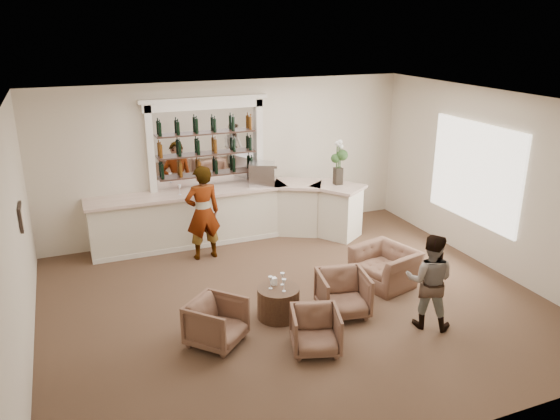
{
  "coord_description": "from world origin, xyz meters",
  "views": [
    {
      "loc": [
        -3.25,
        -7.42,
        4.44
      ],
      "look_at": [
        0.12,
        0.9,
        1.32
      ],
      "focal_mm": 35.0,
      "sensor_mm": 36.0,
      "label": 1
    }
  ],
  "objects_px": {
    "cocktail_table": "(278,302)",
    "armchair_left": "(216,322)",
    "armchair_far": "(385,267)",
    "armchair_center": "(316,331)",
    "armchair_right": "(343,294)",
    "bar_counter": "(230,215)",
    "espresso_machine": "(262,174)",
    "sommelier": "(203,213)",
    "guest": "(430,281)",
    "flower_vase": "(339,159)"
  },
  "relations": [
    {
      "from": "armchair_far",
      "to": "flower_vase",
      "type": "distance_m",
      "value": 2.83
    },
    {
      "from": "sommelier",
      "to": "guest",
      "type": "xyz_separation_m",
      "value": [
        2.51,
        -3.76,
        -0.19
      ]
    },
    {
      "from": "armchair_center",
      "to": "flower_vase",
      "type": "height_order",
      "value": "flower_vase"
    },
    {
      "from": "bar_counter",
      "to": "armchair_center",
      "type": "xyz_separation_m",
      "value": [
        -0.11,
        -4.4,
        -0.26
      ]
    },
    {
      "from": "guest",
      "to": "armchair_far",
      "type": "height_order",
      "value": "guest"
    },
    {
      "from": "armchair_right",
      "to": "espresso_machine",
      "type": "xyz_separation_m",
      "value": [
        0.01,
        3.69,
        1.02
      ]
    },
    {
      "from": "guest",
      "to": "armchair_far",
      "type": "relative_size",
      "value": 1.46
    },
    {
      "from": "espresso_machine",
      "to": "bar_counter",
      "type": "bearing_deg",
      "value": -152.54
    },
    {
      "from": "armchair_left",
      "to": "armchair_far",
      "type": "height_order",
      "value": "armchair_left"
    },
    {
      "from": "bar_counter",
      "to": "cocktail_table",
      "type": "relative_size",
      "value": 8.58
    },
    {
      "from": "guest",
      "to": "espresso_machine",
      "type": "height_order",
      "value": "espresso_machine"
    },
    {
      "from": "bar_counter",
      "to": "armchair_right",
      "type": "bearing_deg",
      "value": -78.48
    },
    {
      "from": "armchair_right",
      "to": "cocktail_table",
      "type": "bearing_deg",
      "value": 174.38
    },
    {
      "from": "armchair_far",
      "to": "espresso_machine",
      "type": "bearing_deg",
      "value": -174.03
    },
    {
      "from": "armchair_left",
      "to": "armchair_center",
      "type": "height_order",
      "value": "armchair_left"
    },
    {
      "from": "cocktail_table",
      "to": "armchair_left",
      "type": "xyz_separation_m",
      "value": [
        -1.11,
        -0.36,
        0.09
      ]
    },
    {
      "from": "armchair_left",
      "to": "armchair_far",
      "type": "bearing_deg",
      "value": -30.57
    },
    {
      "from": "armchair_far",
      "to": "espresso_machine",
      "type": "distance_m",
      "value": 3.42
    },
    {
      "from": "armchair_right",
      "to": "espresso_machine",
      "type": "bearing_deg",
      "value": 100.76
    },
    {
      "from": "guest",
      "to": "sommelier",
      "type": "bearing_deg",
      "value": -17.3
    },
    {
      "from": "cocktail_table",
      "to": "espresso_machine",
      "type": "height_order",
      "value": "espresso_machine"
    },
    {
      "from": "armchair_center",
      "to": "bar_counter",
      "type": "bearing_deg",
      "value": 105.76
    },
    {
      "from": "cocktail_table",
      "to": "armchair_right",
      "type": "relative_size",
      "value": 0.86
    },
    {
      "from": "bar_counter",
      "to": "espresso_machine",
      "type": "distance_m",
      "value": 1.1
    },
    {
      "from": "bar_counter",
      "to": "armchair_far",
      "type": "relative_size",
      "value": 5.6
    },
    {
      "from": "bar_counter",
      "to": "flower_vase",
      "type": "distance_m",
      "value": 2.56
    },
    {
      "from": "armchair_center",
      "to": "armchair_right",
      "type": "height_order",
      "value": "armchair_right"
    },
    {
      "from": "sommelier",
      "to": "guest",
      "type": "height_order",
      "value": "sommelier"
    },
    {
      "from": "armchair_center",
      "to": "flower_vase",
      "type": "distance_m",
      "value": 4.74
    },
    {
      "from": "sommelier",
      "to": "armchair_right",
      "type": "distance_m",
      "value": 3.37
    },
    {
      "from": "bar_counter",
      "to": "sommelier",
      "type": "relative_size",
      "value": 3.05
    },
    {
      "from": "armchair_center",
      "to": "armchair_right",
      "type": "bearing_deg",
      "value": 59.25
    },
    {
      "from": "cocktail_table",
      "to": "armchair_left",
      "type": "distance_m",
      "value": 1.17
    },
    {
      "from": "bar_counter",
      "to": "armchair_center",
      "type": "distance_m",
      "value": 4.41
    },
    {
      "from": "armchair_far",
      "to": "cocktail_table",
      "type": "bearing_deg",
      "value": -96.07
    },
    {
      "from": "sommelier",
      "to": "armchair_center",
      "type": "relative_size",
      "value": 2.73
    },
    {
      "from": "bar_counter",
      "to": "armchair_center",
      "type": "height_order",
      "value": "bar_counter"
    },
    {
      "from": "cocktail_table",
      "to": "guest",
      "type": "bearing_deg",
      "value": -28.33
    },
    {
      "from": "flower_vase",
      "to": "armchair_far",
      "type": "bearing_deg",
      "value": -97.44
    },
    {
      "from": "sommelier",
      "to": "espresso_machine",
      "type": "bearing_deg",
      "value": -157.06
    },
    {
      "from": "sommelier",
      "to": "flower_vase",
      "type": "distance_m",
      "value": 3.09
    },
    {
      "from": "armchair_center",
      "to": "flower_vase",
      "type": "relative_size",
      "value": 0.71
    },
    {
      "from": "sommelier",
      "to": "armchair_right",
      "type": "height_order",
      "value": "sommelier"
    },
    {
      "from": "guest",
      "to": "armchair_right",
      "type": "bearing_deg",
      "value": 1.26
    },
    {
      "from": "armchair_right",
      "to": "espresso_machine",
      "type": "height_order",
      "value": "espresso_machine"
    },
    {
      "from": "sommelier",
      "to": "espresso_machine",
      "type": "distance_m",
      "value": 1.71
    },
    {
      "from": "guest",
      "to": "espresso_machine",
      "type": "xyz_separation_m",
      "value": [
        -1.02,
        4.48,
        0.63
      ]
    },
    {
      "from": "armchair_far",
      "to": "flower_vase",
      "type": "bearing_deg",
      "value": 157.21
    },
    {
      "from": "sommelier",
      "to": "armchair_left",
      "type": "relative_size",
      "value": 2.52
    },
    {
      "from": "sommelier",
      "to": "flower_vase",
      "type": "bearing_deg",
      "value": 179.98
    }
  ]
}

